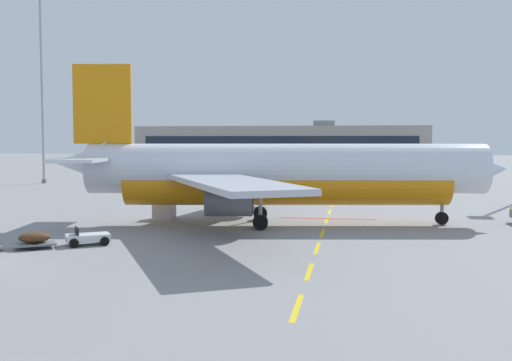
% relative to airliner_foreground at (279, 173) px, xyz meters
% --- Properties ---
extents(apron_paint_markings, '(8.00, 93.10, 0.01)m').
position_rel_airliner_foreground_xyz_m(apron_paint_markings, '(3.53, 18.23, -3.95)').
color(apron_paint_markings, yellow).
rests_on(apron_paint_markings, ground).
extents(airliner_foreground, '(34.78, 34.23, 12.20)m').
position_rel_airliner_foreground_xyz_m(airliner_foreground, '(0.00, 0.00, 0.00)').
color(airliner_foreground, silver).
rests_on(airliner_foreground, ground).
extents(baggage_train, '(10.60, 7.41, 1.14)m').
position_rel_airliner_foreground_xyz_m(baggage_train, '(-14.42, -13.36, -3.42)').
color(baggage_train, silver).
rests_on(baggage_train, ground).
extents(uld_cargo_container, '(1.62, 1.58, 1.60)m').
position_rel_airliner_foreground_xyz_m(uld_cargo_container, '(-9.71, 1.85, -3.15)').
color(uld_cargo_container, '#B7BCC6').
rests_on(uld_cargo_container, ground).
extents(apron_light_mast_near, '(1.80, 1.80, 28.37)m').
position_rel_airliner_foreground_xyz_m(apron_light_mast_near, '(-40.24, 38.83, 13.42)').
color(apron_light_mast_near, slate).
rests_on(apron_light_mast_near, ground).
extents(terminal_satellite, '(81.52, 19.16, 11.91)m').
position_rel_airliner_foreground_xyz_m(terminal_satellite, '(-14.90, 128.34, 1.23)').
color(terminal_satellite, '#9E998E').
rests_on(terminal_satellite, ground).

